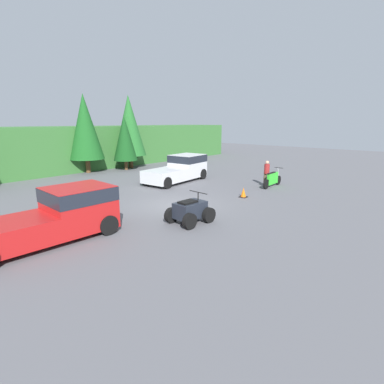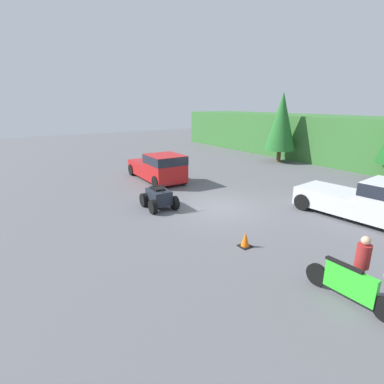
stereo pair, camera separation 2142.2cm
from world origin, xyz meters
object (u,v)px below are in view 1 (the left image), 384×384
quad_atv (190,211)px  traffic_cone (243,193)px  pickup_truck_second (181,168)px  rider_person (267,172)px  dirt_bike (273,179)px  pickup_truck_red (58,214)px

quad_atv → traffic_cone: bearing=10.6°
pickup_truck_second → rider_person: (2.49, -5.54, -0.04)m
pickup_truck_second → dirt_bike: 6.51m
quad_atv → rider_person: rider_person is taller
pickup_truck_second → rider_person: pickup_truck_second is taller
pickup_truck_red → quad_atv: size_ratio=2.71×
quad_atv → traffic_cone: size_ratio=3.42×
pickup_truck_second → pickup_truck_red: bearing=-164.2°
quad_atv → rider_person: size_ratio=1.11×
pickup_truck_red → rider_person: bearing=-3.2°
pickup_truck_red → pickup_truck_second: (11.02, 4.31, 0.00)m
dirt_bike → rider_person: (-0.01, 0.45, 0.43)m
dirt_bike → rider_person: 0.62m
dirt_bike → rider_person: bearing=90.4°
quad_atv → rider_person: 9.06m
pickup_truck_red → dirt_bike: 13.62m
dirt_bike → quad_atv: size_ratio=1.28×
pickup_truck_second → traffic_cone: bearing=-106.7°
pickup_truck_second → quad_atv: size_ratio=2.82×
pickup_truck_red → quad_atv: bearing=-25.8°
dirt_bike → quad_atv: bearing=-176.3°
dirt_bike → quad_atv: (-8.99, -0.71, 0.01)m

